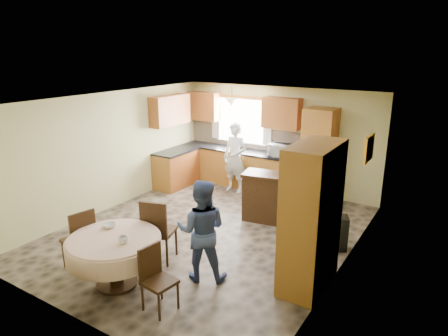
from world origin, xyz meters
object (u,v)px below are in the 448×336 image
sideboard (275,200)px  cupboard (311,218)px  oven_tower (319,156)px  chair_right (156,275)px  dining_table (114,248)px  chair_left (81,237)px  person_sink (235,158)px  chair_back (157,228)px  person_dining (202,230)px

sideboard → cupboard: bearing=-62.3°
oven_tower → sideboard: (-0.31, -1.56, -0.60)m
oven_tower → chair_right: (-0.44, -4.95, -0.57)m
sideboard → chair_right: 3.39m
oven_tower → dining_table: bearing=-105.0°
chair_left → person_sink: bearing=-170.5°
sideboard → chair_back: chair_back is taller
chair_left → person_sink: 4.38m
sideboard → chair_back: size_ratio=1.20×
dining_table → chair_left: size_ratio=1.35×
dining_table → chair_left: 0.78m
dining_table → chair_left: (-0.78, 0.03, -0.05)m
oven_tower → person_dining: size_ratio=1.35×
oven_tower → sideboard: oven_tower is taller
dining_table → person_dining: bearing=41.2°
dining_table → chair_right: bearing=-6.3°
sideboard → chair_back: 2.63m
oven_tower → person_sink: oven_tower is taller
chair_back → sideboard: bearing=-128.1°
oven_tower → person_sink: bearing=-166.4°
oven_tower → chair_right: 5.00m
chair_back → person_sink: 3.63m
cupboard → chair_back: size_ratio=1.98×
oven_tower → chair_back: oven_tower is taller
oven_tower → person_sink: 1.96m
person_sink → oven_tower: bearing=15.9°
chair_right → person_sink: (-1.45, 4.49, 0.35)m
chair_left → chair_back: (0.85, 0.80, 0.04)m
chair_back → person_sink: (-0.66, 3.56, 0.25)m
dining_table → chair_right: chair_right is taller
chair_left → chair_right: 1.65m
chair_right → person_sink: bearing=25.7°
oven_tower → sideboard: 1.70m
chair_left → person_sink: person_sink is taller
cupboard → person_dining: bearing=-154.5°
oven_tower → chair_back: size_ratio=1.96×
chair_back → chair_right: bearing=112.7°
sideboard → oven_tower: bearing=69.0°
cupboard → person_dining: (-1.42, -0.68, -0.29)m
dining_table → person_sink: bearing=97.6°
chair_left → person_sink: (0.19, 4.37, 0.29)m
oven_tower → sideboard: size_ratio=1.63×
oven_tower → cupboard: bearing=-72.3°
cupboard → person_sink: 4.14m
chair_left → chair_back: bearing=145.3°
chair_left → chair_right: chair_left is taller
sideboard → person_dining: person_dining is taller
dining_table → oven_tower: bearing=75.0°
dining_table → chair_back: bearing=84.8°
dining_table → person_sink: person_sink is taller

